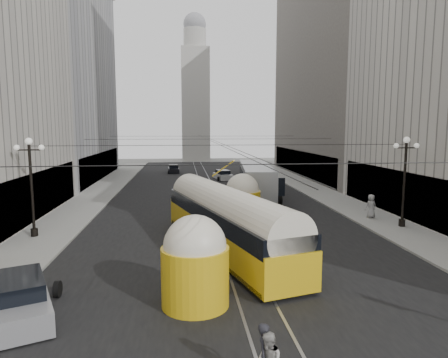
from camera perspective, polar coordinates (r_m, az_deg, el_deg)
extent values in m
cube|color=black|center=(41.62, -1.80, -2.54)|extent=(20.00, 85.00, 0.02)
cube|color=gray|center=(45.85, -17.27, -1.86)|extent=(4.00, 72.00, 0.15)
cube|color=gray|center=(47.37, 12.52, -1.41)|extent=(4.00, 72.00, 0.15)
cube|color=gray|center=(41.57, -2.83, -2.56)|extent=(0.12, 85.00, 0.04)
cube|color=gray|center=(41.68, -0.77, -2.52)|extent=(0.12, 85.00, 0.04)
cube|color=black|center=(34.63, -24.59, -1.88)|extent=(0.10, 18.00, 3.60)
cube|color=#999999|center=(59.31, -23.29, 13.40)|extent=(12.00, 28.00, 28.00)
cube|color=black|center=(57.70, -17.03, 1.91)|extent=(0.10, 25.20, 3.60)
cube|color=black|center=(35.20, 23.01, -1.65)|extent=(0.10, 18.00, 3.60)
cube|color=#514C47|center=(61.52, 16.62, 15.33)|extent=(12.00, 32.00, 32.00)
cube|color=black|center=(59.12, 10.79, 2.23)|extent=(0.10, 28.80, 3.60)
cube|color=#B2AFA8|center=(88.57, -4.11, 10.48)|extent=(6.00, 6.00, 24.00)
cylinder|color=#B2AFA8|center=(90.43, -4.19, 19.37)|extent=(4.80, 4.80, 4.00)
sphere|color=gray|center=(91.09, -4.21, 21.19)|extent=(4.80, 4.80, 4.80)
cylinder|color=black|center=(28.38, -25.77, -1.49)|extent=(0.18, 0.18, 6.00)
cylinder|color=black|center=(28.90, -25.46, -6.89)|extent=(0.44, 0.44, 0.50)
cylinder|color=black|center=(28.13, -26.06, 3.75)|extent=(1.60, 0.08, 0.08)
sphere|color=white|center=(28.11, -26.12, 4.87)|extent=(0.44, 0.44, 0.44)
sphere|color=white|center=(28.39, -27.50, 4.00)|extent=(0.36, 0.36, 0.36)
sphere|color=white|center=(27.88, -24.63, 4.11)|extent=(0.36, 0.36, 0.36)
cylinder|color=black|center=(30.89, 24.34, -0.75)|extent=(0.18, 0.18, 6.00)
cylinder|color=black|center=(31.37, 24.07, -5.73)|extent=(0.44, 0.44, 0.50)
cylinder|color=black|center=(30.67, 24.59, 4.07)|extent=(1.60, 0.08, 0.08)
sphere|color=white|center=(30.65, 24.65, 5.09)|extent=(0.44, 0.44, 0.44)
sphere|color=white|center=(30.29, 23.38, 4.38)|extent=(0.36, 0.36, 0.36)
sphere|color=white|center=(31.05, 25.80, 4.31)|extent=(0.36, 0.36, 0.36)
cylinder|color=black|center=(12.79, 7.42, 2.11)|extent=(25.00, 0.03, 0.03)
cylinder|color=black|center=(26.58, 0.43, 4.87)|extent=(25.00, 0.03, 0.03)
cylinder|color=black|center=(40.52, -1.78, 5.72)|extent=(25.00, 0.03, 0.03)
cylinder|color=black|center=(54.48, -2.87, 6.14)|extent=(25.00, 0.03, 0.03)
cylinder|color=black|center=(44.51, -2.16, 5.61)|extent=(0.03, 72.00, 0.03)
cylinder|color=black|center=(44.54, -1.65, 5.61)|extent=(0.03, 72.00, 0.03)
cube|color=gold|center=(23.33, 0.29, -7.68)|extent=(6.70, 14.89, 1.79)
cube|color=black|center=(23.56, 0.29, -9.65)|extent=(6.58, 14.47, 0.32)
cube|color=black|center=(23.05, 0.29, -4.90)|extent=(6.66, 14.68, 0.89)
cylinder|color=silver|center=(22.99, 0.29, -4.14)|extent=(6.34, 14.59, 2.42)
cylinder|color=gold|center=(16.54, -4.14, -13.74)|extent=(2.73, 2.73, 2.42)
sphere|color=silver|center=(16.13, -4.18, -9.56)|extent=(2.52, 2.52, 2.52)
cylinder|color=gold|center=(30.29, 2.64, -3.97)|extent=(2.73, 2.73, 2.42)
sphere|color=silver|center=(30.07, 2.65, -1.61)|extent=(2.52, 2.52, 2.52)
sphere|color=#FFF2BF|center=(15.63, -5.21, -16.30)|extent=(0.36, 0.36, 0.36)
cube|color=#999B9E|center=(40.79, 4.56, -0.31)|extent=(4.17, 13.58, 3.34)
cube|color=black|center=(40.72, 4.57, 0.47)|extent=(4.14, 13.12, 1.23)
cube|color=black|center=(34.31, 6.58, -1.14)|extent=(2.56, 0.37, 1.56)
cylinder|color=black|center=(36.38, 3.67, -3.10)|extent=(0.30, 1.11, 1.11)
cylinder|color=black|center=(36.95, 7.94, -3.00)|extent=(0.30, 1.11, 1.11)
cylinder|color=black|center=(45.12, 1.77, -1.05)|extent=(0.30, 1.11, 1.11)
cylinder|color=black|center=(45.57, 5.24, -0.99)|extent=(0.30, 1.11, 1.11)
cube|color=#999A9E|center=(17.66, -27.31, -15.54)|extent=(3.84, 5.37, 0.88)
cube|color=black|center=(17.43, -27.43, -13.64)|extent=(2.73, 3.22, 0.83)
cylinder|color=black|center=(15.98, -26.33, -18.64)|extent=(0.22, 0.71, 0.71)
cylinder|color=black|center=(19.50, -28.02, -13.95)|extent=(0.22, 0.71, 0.71)
cylinder|color=black|center=(18.90, -22.69, -14.32)|extent=(0.22, 0.71, 0.71)
cube|color=silver|center=(55.21, -0.17, 0.38)|extent=(2.48, 4.46, 0.75)
cube|color=black|center=(55.15, -0.18, 0.93)|extent=(1.93, 2.56, 0.71)
cylinder|color=black|center=(53.75, -0.85, 0.03)|extent=(0.22, 0.60, 0.60)
cylinder|color=black|center=(53.90, 0.80, 0.05)|extent=(0.22, 0.60, 0.60)
cylinder|color=black|center=(56.57, -1.11, 0.40)|extent=(0.22, 0.60, 0.60)
cylinder|color=black|center=(56.73, 0.46, 0.42)|extent=(0.22, 0.60, 0.60)
cube|color=black|center=(64.02, -7.23, 1.27)|extent=(1.91, 4.07, 0.70)
cube|color=black|center=(63.97, -7.24, 1.71)|extent=(1.59, 2.28, 0.66)
cylinder|color=black|center=(62.72, -7.92, 1.00)|extent=(0.22, 0.56, 0.56)
cylinder|color=black|center=(62.68, -6.58, 1.02)|extent=(0.22, 0.56, 0.56)
cylinder|color=black|center=(65.40, -7.84, 1.26)|extent=(0.22, 0.56, 0.56)
cylinder|color=black|center=(65.36, -6.56, 1.28)|extent=(0.22, 0.56, 0.56)
imported|color=black|center=(12.07, 5.95, -23.79)|extent=(0.73, 0.80, 1.84)
imported|color=gray|center=(33.17, 20.27, -3.66)|extent=(0.98, 0.69, 1.85)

